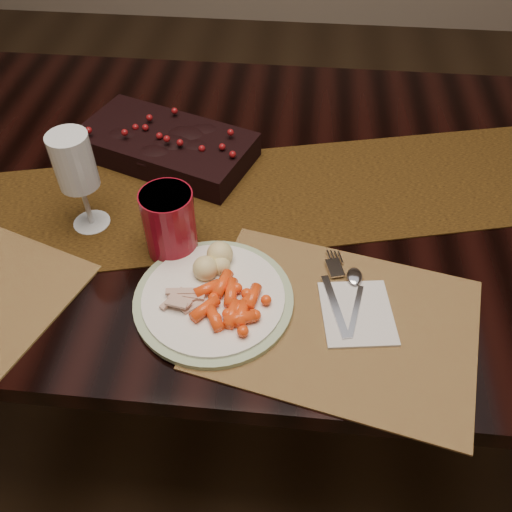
# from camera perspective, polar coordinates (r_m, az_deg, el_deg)

# --- Properties ---
(floor) EXTENTS (5.00, 5.00, 0.00)m
(floor) POSITION_cam_1_polar(r_m,az_deg,el_deg) (1.69, 0.09, -12.51)
(floor) COLOR black
(floor) RESTS_ON ground
(dining_table) EXTENTS (1.80, 1.00, 0.75)m
(dining_table) POSITION_cam_1_polar(r_m,az_deg,el_deg) (1.38, 0.11, -4.56)
(dining_table) COLOR black
(dining_table) RESTS_ON floor
(table_runner) EXTENTS (1.54, 0.67, 0.00)m
(table_runner) POSITION_cam_1_polar(r_m,az_deg,el_deg) (1.08, 1.55, 6.36)
(table_runner) COLOR #38240A
(table_runner) RESTS_ON dining_table
(centerpiece) EXTENTS (0.40, 0.30, 0.07)m
(centerpiece) POSITION_cam_1_polar(r_m,az_deg,el_deg) (1.18, -9.53, 11.76)
(centerpiece) COLOR black
(centerpiece) RESTS_ON table_runner
(placemat_main) EXTENTS (0.49, 0.40, 0.00)m
(placemat_main) POSITION_cam_1_polar(r_m,az_deg,el_deg) (0.88, 8.59, -7.00)
(placemat_main) COLOR olive
(placemat_main) RESTS_ON dining_table
(dinner_plate) EXTENTS (0.28, 0.28, 0.01)m
(dinner_plate) POSITION_cam_1_polar(r_m,az_deg,el_deg) (0.89, -4.49, -4.49)
(dinner_plate) COLOR white
(dinner_plate) RESTS_ON placemat_main
(baby_carrots) EXTENTS (0.13, 0.12, 0.02)m
(baby_carrots) POSITION_cam_1_polar(r_m,az_deg,el_deg) (0.86, -2.69, -4.77)
(baby_carrots) COLOR #F64312
(baby_carrots) RESTS_ON dinner_plate
(mashed_potatoes) EXTENTS (0.08, 0.08, 0.04)m
(mashed_potatoes) POSITION_cam_1_polar(r_m,az_deg,el_deg) (0.91, -4.25, -0.20)
(mashed_potatoes) COLOR tan
(mashed_potatoes) RESTS_ON dinner_plate
(turkey_shreds) EXTENTS (0.09, 0.08, 0.02)m
(turkey_shreds) POSITION_cam_1_polar(r_m,az_deg,el_deg) (0.87, -7.61, -4.48)
(turkey_shreds) COLOR beige
(turkey_shreds) RESTS_ON dinner_plate
(napkin) EXTENTS (0.13, 0.14, 0.00)m
(napkin) POSITION_cam_1_polar(r_m,az_deg,el_deg) (0.89, 10.59, -5.92)
(napkin) COLOR silver
(napkin) RESTS_ON placemat_main
(fork) EXTENTS (0.07, 0.17, 0.00)m
(fork) POSITION_cam_1_polar(r_m,az_deg,el_deg) (0.90, 8.30, -4.15)
(fork) COLOR #9EA0BD
(fork) RESTS_ON napkin
(spoon) EXTENTS (0.05, 0.14, 0.00)m
(spoon) POSITION_cam_1_polar(r_m,az_deg,el_deg) (0.90, 10.40, -4.56)
(spoon) COLOR white
(spoon) RESTS_ON napkin
(red_cup) EXTENTS (0.11, 0.11, 0.12)m
(red_cup) POSITION_cam_1_polar(r_m,az_deg,el_deg) (0.94, -9.11, 3.51)
(red_cup) COLOR maroon
(red_cup) RESTS_ON placemat_main
(wine_glass) EXTENTS (0.09, 0.09, 0.20)m
(wine_glass) POSITION_cam_1_polar(r_m,az_deg,el_deg) (1.01, -18.04, 7.32)
(wine_glass) COLOR silver
(wine_glass) RESTS_ON dining_table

